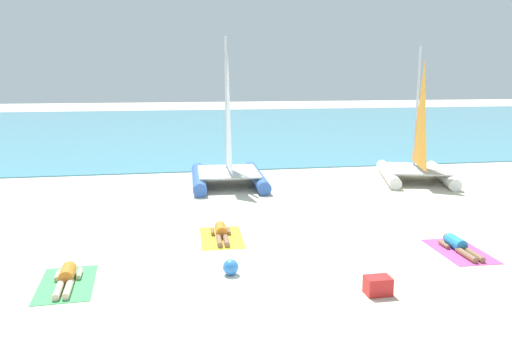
{
  "coord_description": "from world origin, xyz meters",
  "views": [
    {
      "loc": [
        -2.82,
        -10.71,
        4.25
      ],
      "look_at": [
        0.0,
        5.16,
        1.2
      ],
      "focal_mm": 35.58,
      "sensor_mm": 36.0,
      "label": 1
    }
  ],
  "objects": [
    {
      "name": "sunbather_right",
      "position": [
        4.15,
        0.11,
        0.13
      ],
      "size": [
        0.55,
        1.56,
        0.3
      ],
      "rotation": [
        0.0,
        0.0,
        -0.03
      ],
      "color": "#268CCC",
      "rests_on": "towel_right"
    },
    {
      "name": "ocean_water",
      "position": [
        0.0,
        31.46,
        0.03
      ],
      "size": [
        120.0,
        40.0,
        0.05
      ],
      "primitive_type": "cube",
      "color": "#4C9EB7",
      "rests_on": "ground"
    },
    {
      "name": "beach_ball",
      "position": [
        -1.55,
        -0.43,
        0.17
      ],
      "size": [
        0.34,
        0.34,
        0.34
      ],
      "primitive_type": "sphere",
      "color": "#337FE5",
      "rests_on": "ground"
    },
    {
      "name": "sunbather_middle",
      "position": [
        -1.47,
        2.18,
        0.13
      ],
      "size": [
        0.56,
        1.56,
        0.3
      ],
      "rotation": [
        0.0,
        0.0,
        -0.04
      ],
      "color": "orange",
      "rests_on": "towel_middle"
    },
    {
      "name": "sunbather_left",
      "position": [
        -4.95,
        -0.28,
        0.13
      ],
      "size": [
        0.56,
        1.56,
        0.3
      ],
      "rotation": [
        0.0,
        0.0,
        0.05
      ],
      "color": "orange",
      "rests_on": "towel_left"
    },
    {
      "name": "towel_left",
      "position": [
        -4.95,
        -0.34,
        0.01
      ],
      "size": [
        1.19,
        1.95,
        0.01
      ],
      "primitive_type": "cube",
      "rotation": [
        0.0,
        0.0,
        0.05
      ],
      "color": "#4CB266",
      "rests_on": "ground"
    },
    {
      "name": "sailboat_white",
      "position": [
        7.13,
        8.09,
        0.8
      ],
      "size": [
        3.71,
        4.71,
        5.38
      ],
      "rotation": [
        0.0,
        0.0,
        -0.29
      ],
      "color": "white",
      "rests_on": "ground"
    },
    {
      "name": "ground_plane",
      "position": [
        0.0,
        10.0,
        0.0
      ],
      "size": [
        120.0,
        120.0,
        0.0
      ],
      "primitive_type": "plane",
      "color": "beige"
    },
    {
      "name": "sailboat_blue",
      "position": [
        -0.49,
        8.64,
        0.85
      ],
      "size": [
        2.98,
        4.5,
        5.71
      ],
      "rotation": [
        0.0,
        0.0,
        -0.04
      ],
      "color": "blue",
      "rests_on": "ground"
    },
    {
      "name": "towel_middle",
      "position": [
        -1.47,
        2.11,
        0.01
      ],
      "size": [
        1.17,
        1.94,
        0.01
      ],
      "primitive_type": "cube",
      "rotation": [
        0.0,
        0.0,
        -0.04
      ],
      "color": "yellow",
      "rests_on": "ground"
    },
    {
      "name": "towel_right",
      "position": [
        4.15,
        0.04,
        0.01
      ],
      "size": [
        1.16,
        1.93,
        0.01
      ],
      "primitive_type": "cube",
      "rotation": [
        0.0,
        0.0,
        -0.03
      ],
      "color": "#D84C99",
      "rests_on": "ground"
    },
    {
      "name": "cooler_box",
      "position": [
        1.18,
        -1.92,
        0.18
      ],
      "size": [
        0.5,
        0.36,
        0.36
      ],
      "primitive_type": "cube",
      "color": "red",
      "rests_on": "ground"
    }
  ]
}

